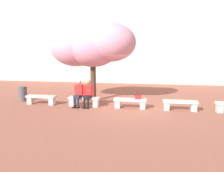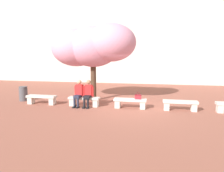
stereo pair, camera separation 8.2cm
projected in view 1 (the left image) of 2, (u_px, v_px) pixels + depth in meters
The scene contains 11 objects.
ground_plane at pixel (130, 108), 10.22m from camera, with size 100.00×100.00×0.00m, color #8E5142.
building_facade at pixel (143, 36), 20.27m from camera, with size 28.00×4.00×8.45m, color beige.
stone_bench_west_end at pixel (41, 99), 10.99m from camera, with size 1.51×0.43×0.45m.
stone_bench_near_west at pixel (84, 100), 10.58m from camera, with size 1.51×0.43×0.45m.
stone_bench_center at pixel (130, 102), 10.18m from camera, with size 1.51×0.43×0.45m.
stone_bench_near_east at pixel (180, 104), 9.77m from camera, with size 1.51×0.43×0.45m.
person_seated_left at pixel (79, 92), 10.52m from camera, with size 0.51×0.71×1.29m.
person_seated_right at pixel (88, 92), 10.43m from camera, with size 0.51×0.69×1.29m.
handbag at pixel (138, 96), 10.05m from camera, with size 0.30×0.15×0.34m.
cherry_tree_main at pixel (92, 46), 11.57m from camera, with size 4.66×2.86×4.08m.
trash_bin at pixel (23, 94), 11.81m from camera, with size 0.44×0.44×0.78m, color #4C4C51.
Camera 1 is at (1.00, -9.95, 2.47)m, focal length 35.00 mm.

